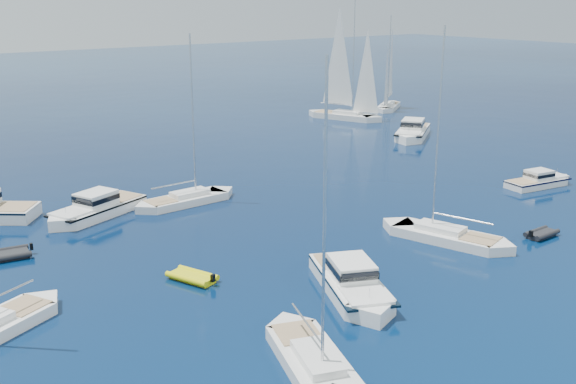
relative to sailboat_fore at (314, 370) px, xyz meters
name	(u,v)px	position (x,y,z in m)	size (l,w,h in m)	color
motor_cruiser_left	(352,294)	(7.06, 5.23, 0.00)	(2.99, 9.76, 2.56)	white
motor_cruiser_centre	(96,216)	(0.57, 28.00, 0.00)	(2.92, 9.56, 2.51)	white
motor_cruiser_far_r	(539,186)	(36.27, 12.32, 0.00)	(2.25, 7.35, 1.93)	silver
motor_cruiser_distant	(412,137)	(43.35, 34.59, 0.00)	(3.29, 10.76, 2.82)	white
sailboat_fore	(314,370)	(0.00, 0.00, 0.00)	(2.66, 10.22, 15.02)	silver
sailboat_mid_r	(445,241)	(18.28, 7.87, 0.00)	(2.72, 10.47, 15.39)	white
sailboat_centre	(186,204)	(7.93, 26.79, 0.00)	(2.54, 9.76, 14.35)	white
sailboat_sails_r	(344,119)	(45.30, 49.30, 0.00)	(3.11, 11.94, 17.56)	silver
sailboat_sails_far	(388,109)	(56.43, 51.76, 0.00)	(2.57, 9.88, 14.52)	silver
tender_yellow	(192,280)	(0.56, 12.49, 0.00)	(1.81, 3.22, 0.95)	yellow
tender_grey_near	(541,237)	(24.47, 4.29, 0.00)	(1.60, 2.74, 0.95)	black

